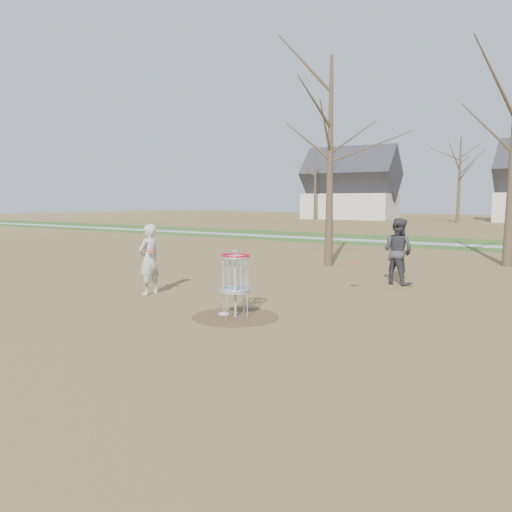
{
  "coord_description": "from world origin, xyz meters",
  "views": [
    {
      "loc": [
        6.02,
        -8.14,
        2.41
      ],
      "look_at": [
        -0.5,
        1.5,
        1.1
      ],
      "focal_mm": 35.0,
      "sensor_mm": 36.0,
      "label": 1
    }
  ],
  "objects_px": {
    "player_standing": "(149,259)",
    "disc_golf_basket": "(235,273)",
    "player_throwing": "(398,251)",
    "disc_grounded": "(224,314)"
  },
  "relations": [
    {
      "from": "player_standing",
      "to": "player_throwing",
      "type": "xyz_separation_m",
      "value": [
        4.75,
        5.08,
        0.05
      ]
    },
    {
      "from": "player_throwing",
      "to": "disc_golf_basket",
      "type": "distance_m",
      "value": 6.05
    },
    {
      "from": "player_standing",
      "to": "disc_golf_basket",
      "type": "bearing_deg",
      "value": 74.37
    },
    {
      "from": "disc_golf_basket",
      "to": "player_throwing",
      "type": "bearing_deg",
      "value": 76.21
    },
    {
      "from": "player_standing",
      "to": "player_throwing",
      "type": "relative_size",
      "value": 0.95
    },
    {
      "from": "player_standing",
      "to": "disc_grounded",
      "type": "relative_size",
      "value": 8.19
    },
    {
      "from": "player_throwing",
      "to": "disc_grounded",
      "type": "xyz_separation_m",
      "value": [
        -1.77,
        -5.84,
        -0.93
      ]
    },
    {
      "from": "player_standing",
      "to": "disc_golf_basket",
      "type": "distance_m",
      "value": 3.41
    },
    {
      "from": "player_standing",
      "to": "disc_golf_basket",
      "type": "relative_size",
      "value": 1.33
    },
    {
      "from": "player_throwing",
      "to": "disc_grounded",
      "type": "bearing_deg",
      "value": 88.21
    }
  ]
}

